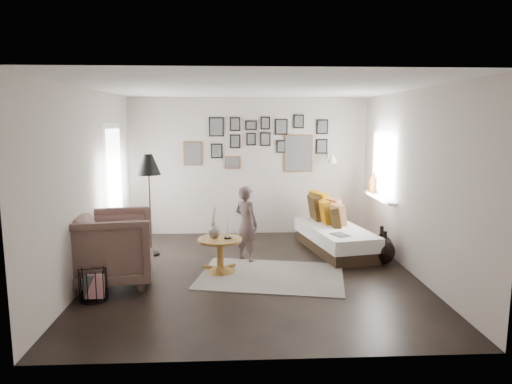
{
  "coord_description": "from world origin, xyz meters",
  "views": [
    {
      "loc": [
        -0.29,
        -6.27,
        2.15
      ],
      "look_at": [
        0.05,
        0.5,
        1.1
      ],
      "focal_mm": 32.0,
      "sensor_mm": 36.0,
      "label": 1
    }
  ],
  "objects_px": {
    "demijohn_small": "(384,251)",
    "armchair": "(112,248)",
    "magazine_basket": "(93,285)",
    "daybed": "(334,233)",
    "demijohn_large": "(381,248)",
    "vase": "(214,229)",
    "floor_lamp": "(149,168)",
    "pedestal_table": "(220,257)",
    "child": "(246,224)"
  },
  "relations": [
    {
      "from": "daybed",
      "to": "armchair",
      "type": "xyz_separation_m",
      "value": [
        -3.31,
        -1.43,
        0.19
      ]
    },
    {
      "from": "pedestal_table",
      "to": "demijohn_large",
      "type": "bearing_deg",
      "value": 9.06
    },
    {
      "from": "vase",
      "to": "demijohn_large",
      "type": "relative_size",
      "value": 0.81
    },
    {
      "from": "pedestal_table",
      "to": "daybed",
      "type": "relative_size",
      "value": 0.32
    },
    {
      "from": "armchair",
      "to": "demijohn_small",
      "type": "bearing_deg",
      "value": -89.82
    },
    {
      "from": "floor_lamp",
      "to": "child",
      "type": "height_order",
      "value": "floor_lamp"
    },
    {
      "from": "armchair",
      "to": "child",
      "type": "height_order",
      "value": "child"
    },
    {
      "from": "pedestal_table",
      "to": "vase",
      "type": "height_order",
      "value": "vase"
    },
    {
      "from": "demijohn_large",
      "to": "demijohn_small",
      "type": "relative_size",
      "value": 1.1
    },
    {
      "from": "vase",
      "to": "demijohn_small",
      "type": "relative_size",
      "value": 0.89
    },
    {
      "from": "daybed",
      "to": "floor_lamp",
      "type": "height_order",
      "value": "floor_lamp"
    },
    {
      "from": "daybed",
      "to": "floor_lamp",
      "type": "relative_size",
      "value": 1.21
    },
    {
      "from": "demijohn_small",
      "to": "magazine_basket",
      "type": "bearing_deg",
      "value": -162.77
    },
    {
      "from": "pedestal_table",
      "to": "child",
      "type": "height_order",
      "value": "child"
    },
    {
      "from": "vase",
      "to": "pedestal_table",
      "type": "bearing_deg",
      "value": -14.04
    },
    {
      "from": "pedestal_table",
      "to": "armchair",
      "type": "bearing_deg",
      "value": -165.84
    },
    {
      "from": "pedestal_table",
      "to": "child",
      "type": "xyz_separation_m",
      "value": [
        0.39,
        0.53,
        0.36
      ]
    },
    {
      "from": "daybed",
      "to": "magazine_basket",
      "type": "distance_m",
      "value": 3.96
    },
    {
      "from": "child",
      "to": "floor_lamp",
      "type": "bearing_deg",
      "value": 31.33
    },
    {
      "from": "magazine_basket",
      "to": "demijohn_large",
      "type": "xyz_separation_m",
      "value": [
        3.98,
        1.36,
        0.02
      ]
    },
    {
      "from": "child",
      "to": "armchair",
      "type": "bearing_deg",
      "value": 72.17
    },
    {
      "from": "demijohn_large",
      "to": "demijohn_small",
      "type": "height_order",
      "value": "demijohn_large"
    },
    {
      "from": "pedestal_table",
      "to": "floor_lamp",
      "type": "bearing_deg",
      "value": 140.8
    },
    {
      "from": "demijohn_small",
      "to": "armchair",
      "type": "bearing_deg",
      "value": -170.8
    },
    {
      "from": "pedestal_table",
      "to": "demijohn_small",
      "type": "relative_size",
      "value": 1.25
    },
    {
      "from": "vase",
      "to": "floor_lamp",
      "type": "height_order",
      "value": "floor_lamp"
    },
    {
      "from": "magazine_basket",
      "to": "demijohn_small",
      "type": "relative_size",
      "value": 0.77
    },
    {
      "from": "vase",
      "to": "demijohn_large",
      "type": "xyz_separation_m",
      "value": [
        2.55,
        0.37,
        -0.42
      ]
    },
    {
      "from": "floor_lamp",
      "to": "armchair",
      "type": "bearing_deg",
      "value": -102.1
    },
    {
      "from": "daybed",
      "to": "demijohn_small",
      "type": "height_order",
      "value": "daybed"
    },
    {
      "from": "armchair",
      "to": "magazine_basket",
      "type": "bearing_deg",
      "value": 162.68
    },
    {
      "from": "pedestal_table",
      "to": "armchair",
      "type": "relative_size",
      "value": 0.59
    },
    {
      "from": "floor_lamp",
      "to": "demijohn_large",
      "type": "bearing_deg",
      "value": -8.49
    },
    {
      "from": "vase",
      "to": "daybed",
      "type": "relative_size",
      "value": 0.23
    },
    {
      "from": "floor_lamp",
      "to": "magazine_basket",
      "type": "relative_size",
      "value": 4.17
    },
    {
      "from": "magazine_basket",
      "to": "floor_lamp",
      "type": "bearing_deg",
      "value": 79.1
    },
    {
      "from": "daybed",
      "to": "magazine_basket",
      "type": "relative_size",
      "value": 5.03
    },
    {
      "from": "vase",
      "to": "child",
      "type": "height_order",
      "value": "child"
    },
    {
      "from": "armchair",
      "to": "floor_lamp",
      "type": "bearing_deg",
      "value": -21.13
    },
    {
      "from": "armchair",
      "to": "magazine_basket",
      "type": "relative_size",
      "value": 2.72
    },
    {
      "from": "daybed",
      "to": "floor_lamp",
      "type": "xyz_separation_m",
      "value": [
        -3.03,
        -0.13,
        1.12
      ]
    },
    {
      "from": "vase",
      "to": "armchair",
      "type": "distance_m",
      "value": 1.4
    },
    {
      "from": "vase",
      "to": "demijohn_small",
      "type": "distance_m",
      "value": 2.62
    },
    {
      "from": "daybed",
      "to": "child",
      "type": "height_order",
      "value": "child"
    },
    {
      "from": "pedestal_table",
      "to": "magazine_basket",
      "type": "xyz_separation_m",
      "value": [
        -1.51,
        -0.97,
        -0.04
      ]
    },
    {
      "from": "daybed",
      "to": "armchair",
      "type": "relative_size",
      "value": 1.85
    },
    {
      "from": "demijohn_large",
      "to": "child",
      "type": "distance_m",
      "value": 2.12
    },
    {
      "from": "magazine_basket",
      "to": "child",
      "type": "relative_size",
      "value": 0.33
    },
    {
      "from": "magazine_basket",
      "to": "demijohn_large",
      "type": "bearing_deg",
      "value": 18.84
    },
    {
      "from": "demijohn_small",
      "to": "child",
      "type": "height_order",
      "value": "child"
    }
  ]
}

